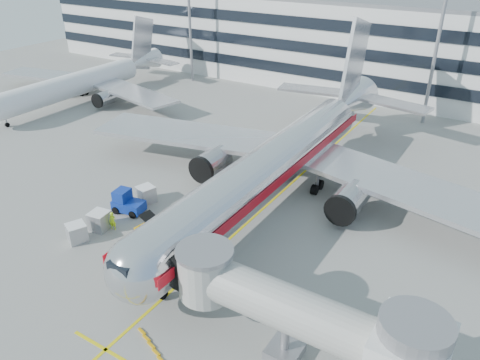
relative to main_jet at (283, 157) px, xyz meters
The scene contains 14 objects.
ground 12.46m from the main_jet, 90.00° to the right, with size 180.00×180.00×0.00m, color gray.
lead_in_line 4.57m from the main_jet, 90.00° to the right, with size 0.25×70.00×0.01m, color yellow.
stop_bar 26.07m from the main_jet, 90.00° to the right, with size 6.00×0.25×0.01m, color yellow.
main_jet is the anchor object (origin of this frame).
jet_bridge 23.18m from the main_jet, 58.30° to the right, with size 17.80×4.50×7.00m.
terminal 46.36m from the main_jet, 90.00° to the left, with size 150.00×24.25×15.60m.
light_mast_centre 33.08m from the main_jet, 75.20° to the left, with size 2.40×1.20×25.45m.
second_jet 44.52m from the main_jet, 165.59° to the left, with size 38.21×36.52×12.04m.
belt_loader 15.53m from the main_jet, 109.26° to the right, with size 5.44×2.64×2.55m.
baggage_tug 16.70m from the main_jet, 134.33° to the right, with size 3.37×2.42×2.35m.
cargo_container_left 19.46m from the main_jet, 126.44° to the right, with size 1.91×1.91×1.80m.
cargo_container_right 14.85m from the main_jet, 140.43° to the right, with size 2.05×2.05×1.75m.
cargo_container_front 21.66m from the main_jet, 123.06° to the right, with size 2.14×2.14×1.72m.
ramp_worker 18.35m from the main_jet, 124.69° to the right, with size 0.66×0.44×1.82m, color #BCF019.
Camera 1 is at (19.76, -28.41, 24.95)m, focal length 35.00 mm.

